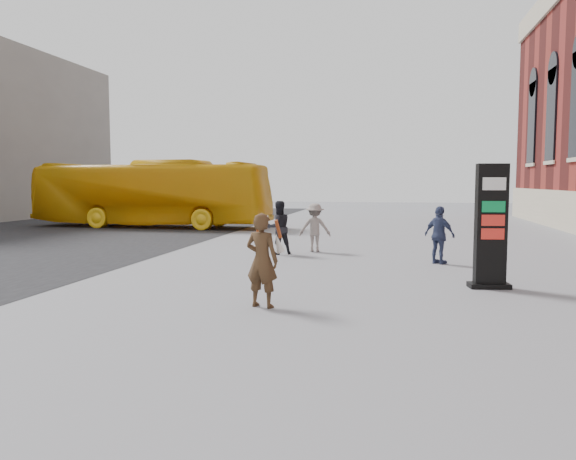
% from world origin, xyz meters
% --- Properties ---
extents(ground, '(100.00, 100.00, 0.00)m').
position_xyz_m(ground, '(0.00, 0.00, 0.00)').
color(ground, '#9E9EA3').
extents(info_pylon, '(0.88, 0.52, 2.59)m').
position_xyz_m(info_pylon, '(3.89, 2.20, 1.30)').
color(info_pylon, black).
rests_on(info_pylon, ground).
extents(woman, '(0.74, 0.70, 1.68)m').
position_xyz_m(woman, '(-0.37, -0.42, 0.86)').
color(woman, '#392716').
rests_on(woman, ground).
extents(bus, '(11.64, 3.11, 3.22)m').
position_xyz_m(bus, '(-9.68, 15.53, 1.61)').
color(bus, gold).
rests_on(bus, road).
extents(pedestrian_a, '(1.00, 0.94, 1.63)m').
position_xyz_m(pedestrian_a, '(-1.56, 6.70, 0.82)').
color(pedestrian_a, black).
rests_on(pedestrian_a, ground).
extents(pedestrian_b, '(1.02, 0.63, 1.53)m').
position_xyz_m(pedestrian_b, '(-0.56, 7.54, 0.77)').
color(pedestrian_b, gray).
rests_on(pedestrian_b, ground).
extents(pedestrian_c, '(0.95, 0.87, 1.56)m').
position_xyz_m(pedestrian_c, '(3.12, 5.53, 0.78)').
color(pedestrian_c, navy).
rests_on(pedestrian_c, ground).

